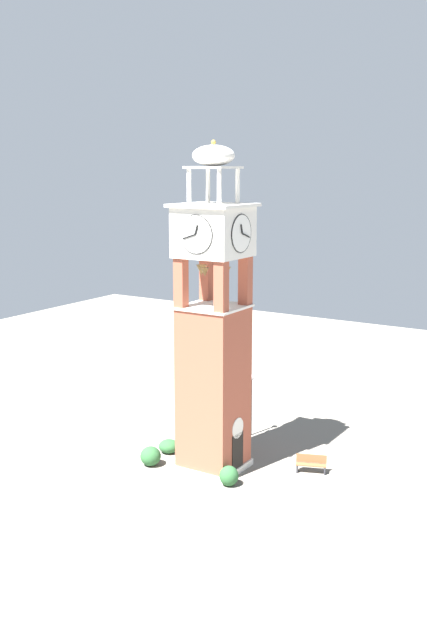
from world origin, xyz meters
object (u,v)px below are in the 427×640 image
(clock_tower, at_px, (214,340))
(lamp_post, at_px, (251,393))
(park_bench, at_px, (311,464))
(trash_bin, at_px, (206,435))

(clock_tower, relative_size, lamp_post, 4.51)
(park_bench, bearing_deg, trash_bin, 83.70)
(clock_tower, relative_size, park_bench, 10.35)
(lamp_post, distance_m, trash_bin, 3.64)
(park_bench, relative_size, lamp_post, 0.44)
(lamp_post, bearing_deg, park_bench, -119.97)
(park_bench, distance_m, lamp_post, 6.58)
(lamp_post, bearing_deg, clock_tower, -172.21)
(clock_tower, height_order, park_bench, clock_tower)
(clock_tower, bearing_deg, trash_bin, 38.51)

